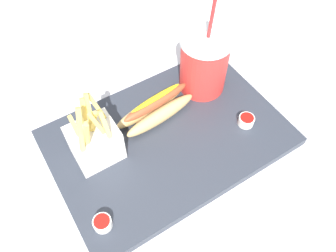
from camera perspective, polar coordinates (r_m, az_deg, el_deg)
The scene contains 7 objects.
ground_plane at distance 0.70m, azimuth -0.00°, elevation -2.88°, with size 2.40×2.40×0.02m, color silver.
food_tray at distance 0.68m, azimuth -0.00°, elevation -1.97°, with size 0.46×0.31×0.02m, color #2D333D.
soda_cup at distance 0.71m, azimuth 6.07°, elevation 10.50°, with size 0.10×0.10×0.22m.
fries_basket at distance 0.63m, azimuth -12.22°, elevation -2.60°, with size 0.09×0.07×0.15m.
hot_dog_1 at distance 0.68m, azimuth -1.97°, elevation 2.99°, with size 0.17×0.08×0.06m.
ketchup_cup_1 at distance 0.70m, azimuth 13.06°, elevation 0.96°, with size 0.03×0.03×0.02m.
ketchup_cup_2 at distance 0.59m, azimuth -10.99°, elevation -15.74°, with size 0.03×0.03×0.02m.
Camera 1 is at (-0.20, -0.32, 0.58)m, focal length 36.17 mm.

